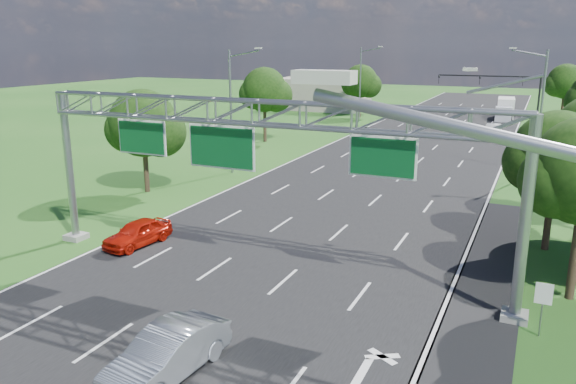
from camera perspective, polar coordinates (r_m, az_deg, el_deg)
The scene contains 20 objects.
ground at distance 42.70m, azimuth 7.82°, elevation 0.56°, with size 220.00×220.00×0.00m, color #205419.
road at distance 42.70m, azimuth 7.82°, elevation 0.56°, with size 18.00×180.00×0.02m, color black.
road_flare at distance 25.95m, azimuth 19.32°, elevation -9.70°, with size 3.00×30.00×0.02m, color black.
sign_gantry at distance 24.78m, azimuth -3.14°, elevation 6.65°, with size 23.50×1.00×9.56m.
regulatory_sign at distance 22.54m, azimuth 24.51°, elevation -9.82°, with size 0.60×0.08×2.10m.
traffic_signal at distance 75.04m, azimuth 21.51°, elevation 9.78°, with size 12.21×0.24×7.00m.
streetlight_l_near at distance 46.16m, azimuth -5.63°, elevation 8.73°, with size 2.97×0.22×10.16m.
streetlight_l_far at distance 78.34m, azimuth 7.49°, elevation 11.13°, with size 2.97×0.22×10.16m.
streetlight_r_mid at distance 49.97m, azimuth 24.14°, elevation 7.98°, with size 2.97×0.22×10.16m.
tree_verge_la at distance 41.21m, azimuth -14.37°, elevation 6.47°, with size 5.76×4.80×7.40m.
tree_verge_lb at distance 61.55m, azimuth -2.32°, elevation 10.13°, with size 5.76×4.80×8.06m.
tree_verge_lc at distance 83.66m, azimuth 7.44°, elevation 10.94°, with size 5.76×4.80×7.62m.
tree_verge_re at distance 87.96m, azimuth 26.39°, elevation 9.88°, with size 5.76×4.80×7.84m.
building_left at distance 94.32m, azimuth 3.50°, elevation 9.95°, with size 14.00×10.00×5.00m, color #9F9385.
red_coupe at distance 30.93m, azimuth -15.02°, elevation -4.03°, with size 1.61×4.01×1.37m, color #BC1708.
silver_sedan at distance 19.09m, azimuth -12.17°, elevation -15.73°, with size 1.69×4.84×1.59m, color #A6ABB1.
car_queue_b at distance 77.91m, azimuth 15.01°, elevation 7.03°, with size 1.87×4.06×1.13m, color black.
car_queue_c at distance 64.31m, azimuth 7.65°, elevation 5.96°, with size 1.60×3.98×1.36m, color black.
car_queue_d at distance 69.61m, azimuth 20.09°, elevation 5.90°, with size 1.54×4.41×1.45m, color white.
box_truck at distance 86.80m, azimuth 21.20°, elevation 7.85°, with size 2.61×7.89×2.94m.
Camera 1 is at (11.70, -9.74, 10.38)m, focal length 35.00 mm.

